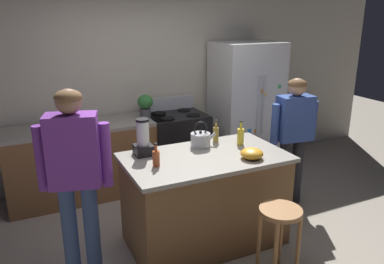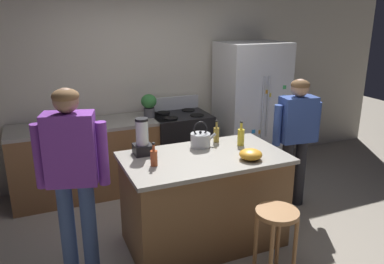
{
  "view_description": "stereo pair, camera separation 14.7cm",
  "coord_description": "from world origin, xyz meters",
  "px_view_note": "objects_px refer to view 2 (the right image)",
  "views": [
    {
      "loc": [
        -1.58,
        -3.05,
        2.24
      ],
      "look_at": [
        0.0,
        0.3,
        1.08
      ],
      "focal_mm": 36.06,
      "sensor_mm": 36.0,
      "label": 1
    },
    {
      "loc": [
        -1.45,
        -3.11,
        2.24
      ],
      "look_at": [
        0.0,
        0.3,
        1.08
      ],
      "focal_mm": 36.06,
      "sensor_mm": 36.0,
      "label": 2
    }
  ],
  "objects_px": {
    "bottle_cooking_sauce": "(154,157)",
    "person_by_island_left": "(72,168)",
    "potted_plant": "(149,104)",
    "kitchen_island": "(204,199)",
    "tea_kettle": "(201,139)",
    "person_by_sink_right": "(296,131)",
    "bottle_vinegar": "(216,134)",
    "mixing_bowl": "(251,154)",
    "bar_stool": "(276,227)",
    "stove_range": "(180,146)",
    "blender_appliance": "(142,139)",
    "bottle_soda": "(241,136)",
    "refrigerator": "(250,108)"
  },
  "relations": [
    {
      "from": "bottle_cooking_sauce",
      "to": "person_by_island_left",
      "type": "bearing_deg",
      "value": -179.34
    },
    {
      "from": "person_by_island_left",
      "to": "potted_plant",
      "type": "bearing_deg",
      "value": 54.65
    },
    {
      "from": "kitchen_island",
      "to": "bottle_cooking_sauce",
      "type": "xyz_separation_m",
      "value": [
        -0.51,
        -0.05,
        0.54
      ]
    },
    {
      "from": "tea_kettle",
      "to": "person_by_sink_right",
      "type": "bearing_deg",
      "value": 2.15
    },
    {
      "from": "person_by_island_left",
      "to": "bottle_vinegar",
      "type": "xyz_separation_m",
      "value": [
        1.49,
        0.37,
        -0.01
      ]
    },
    {
      "from": "person_by_sink_right",
      "to": "bottle_cooking_sauce",
      "type": "xyz_separation_m",
      "value": [
        -1.81,
        -0.34,
        0.08
      ]
    },
    {
      "from": "bottle_vinegar",
      "to": "person_by_sink_right",
      "type": "bearing_deg",
      "value": -1.35
    },
    {
      "from": "potted_plant",
      "to": "mixing_bowl",
      "type": "height_order",
      "value": "potted_plant"
    },
    {
      "from": "person_by_island_left",
      "to": "bar_stool",
      "type": "distance_m",
      "value": 1.75
    },
    {
      "from": "person_by_sink_right",
      "to": "tea_kettle",
      "type": "xyz_separation_m",
      "value": [
        -1.22,
        -0.05,
        0.08
      ]
    },
    {
      "from": "person_by_sink_right",
      "to": "kitchen_island",
      "type": "bearing_deg",
      "value": -167.21
    },
    {
      "from": "person_by_sink_right",
      "to": "potted_plant",
      "type": "bearing_deg",
      "value": 137.45
    },
    {
      "from": "person_by_sink_right",
      "to": "mixing_bowl",
      "type": "bearing_deg",
      "value": -149.94
    },
    {
      "from": "person_by_island_left",
      "to": "stove_range",
      "type": "bearing_deg",
      "value": 45.47
    },
    {
      "from": "person_by_sink_right",
      "to": "blender_appliance",
      "type": "bearing_deg",
      "value": -179.23
    },
    {
      "from": "bottle_cooking_sauce",
      "to": "bar_stool",
      "type": "bearing_deg",
      "value": -41.88
    },
    {
      "from": "bar_stool",
      "to": "bottle_soda",
      "type": "height_order",
      "value": "bottle_soda"
    },
    {
      "from": "person_by_sink_right",
      "to": "bottle_vinegar",
      "type": "relative_size",
      "value": 6.49
    },
    {
      "from": "bar_stool",
      "to": "person_by_sink_right",
      "type": "bearing_deg",
      "value": 47.33
    },
    {
      "from": "person_by_island_left",
      "to": "potted_plant",
      "type": "xyz_separation_m",
      "value": [
        1.14,
        1.6,
        0.08
      ]
    },
    {
      "from": "person_by_sink_right",
      "to": "potted_plant",
      "type": "height_order",
      "value": "person_by_sink_right"
    },
    {
      "from": "person_by_sink_right",
      "to": "blender_appliance",
      "type": "height_order",
      "value": "person_by_sink_right"
    },
    {
      "from": "stove_range",
      "to": "blender_appliance",
      "type": "height_order",
      "value": "blender_appliance"
    },
    {
      "from": "person_by_island_left",
      "to": "person_by_sink_right",
      "type": "relative_size",
      "value": 1.1
    },
    {
      "from": "bottle_vinegar",
      "to": "kitchen_island",
      "type": "bearing_deg",
      "value": -131.79
    },
    {
      "from": "person_by_island_left",
      "to": "tea_kettle",
      "type": "distance_m",
      "value": 1.32
    },
    {
      "from": "kitchen_island",
      "to": "potted_plant",
      "type": "height_order",
      "value": "potted_plant"
    },
    {
      "from": "potted_plant",
      "to": "blender_appliance",
      "type": "xyz_separation_m",
      "value": [
        -0.46,
        -1.28,
        -0.02
      ]
    },
    {
      "from": "person_by_island_left",
      "to": "bottle_soda",
      "type": "bearing_deg",
      "value": 6.27
    },
    {
      "from": "person_by_island_left",
      "to": "blender_appliance",
      "type": "height_order",
      "value": "person_by_island_left"
    },
    {
      "from": "refrigerator",
      "to": "stove_range",
      "type": "bearing_deg",
      "value": 178.68
    },
    {
      "from": "refrigerator",
      "to": "mixing_bowl",
      "type": "distance_m",
      "value": 2.05
    },
    {
      "from": "stove_range",
      "to": "refrigerator",
      "type": "bearing_deg",
      "value": -1.32
    },
    {
      "from": "stove_range",
      "to": "bottle_cooking_sauce",
      "type": "bearing_deg",
      "value": -118.63
    },
    {
      "from": "bottle_vinegar",
      "to": "mixing_bowl",
      "type": "distance_m",
      "value": 0.57
    },
    {
      "from": "person_by_sink_right",
      "to": "person_by_island_left",
      "type": "bearing_deg",
      "value": -172.08
    },
    {
      "from": "person_by_island_left",
      "to": "bar_stool",
      "type": "xyz_separation_m",
      "value": [
        1.51,
        -0.73,
        -0.5
      ]
    },
    {
      "from": "blender_appliance",
      "to": "bottle_vinegar",
      "type": "bearing_deg",
      "value": 3.43
    },
    {
      "from": "mixing_bowl",
      "to": "refrigerator",
      "type": "bearing_deg",
      "value": 58.75
    },
    {
      "from": "blender_appliance",
      "to": "bottle_soda",
      "type": "xyz_separation_m",
      "value": [
        1.0,
        -0.14,
        -0.06
      ]
    },
    {
      "from": "blender_appliance",
      "to": "bottle_vinegar",
      "type": "relative_size",
      "value": 1.52
    },
    {
      "from": "person_by_island_left",
      "to": "bottle_cooking_sauce",
      "type": "distance_m",
      "value": 0.7
    },
    {
      "from": "person_by_island_left",
      "to": "bottle_vinegar",
      "type": "height_order",
      "value": "person_by_island_left"
    },
    {
      "from": "bar_stool",
      "to": "mixing_bowl",
      "type": "relative_size",
      "value": 3.14
    },
    {
      "from": "stove_range",
      "to": "bottle_soda",
      "type": "height_order",
      "value": "bottle_soda"
    },
    {
      "from": "person_by_island_left",
      "to": "blender_appliance",
      "type": "bearing_deg",
      "value": 25.38
    },
    {
      "from": "person_by_sink_right",
      "to": "bottle_cooking_sauce",
      "type": "height_order",
      "value": "person_by_sink_right"
    },
    {
      "from": "potted_plant",
      "to": "stove_range",
      "type": "bearing_deg",
      "value": -3.54
    },
    {
      "from": "person_by_sink_right",
      "to": "bottle_soda",
      "type": "bearing_deg",
      "value": -168.78
    },
    {
      "from": "person_by_sink_right",
      "to": "bottle_soda",
      "type": "xyz_separation_m",
      "value": [
        -0.83,
        -0.16,
        0.1
      ]
    }
  ]
}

